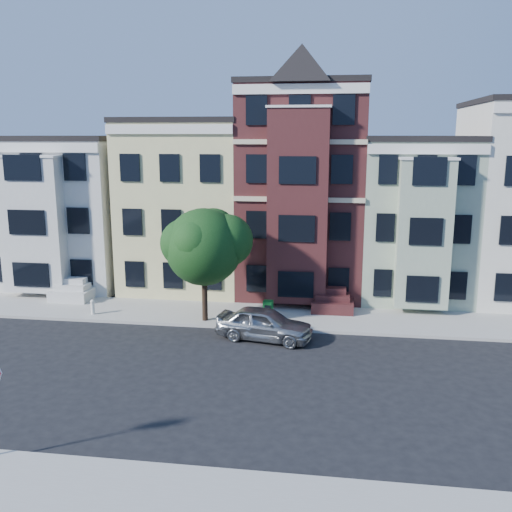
% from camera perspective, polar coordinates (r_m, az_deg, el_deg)
% --- Properties ---
extents(ground, '(120.00, 120.00, 0.00)m').
position_cam_1_polar(ground, '(22.36, 2.16, -12.72)').
color(ground, black).
extents(far_sidewalk, '(60.00, 4.00, 0.15)m').
position_cam_1_polar(far_sidewalk, '(29.76, 3.81, -6.17)').
color(far_sidewalk, '#9E9B93').
rests_on(far_sidewalk, ground).
extents(house_white, '(8.00, 9.00, 9.00)m').
position_cam_1_polar(house_white, '(38.98, -17.90, 4.29)').
color(house_white, silver).
rests_on(house_white, ground).
extents(house_yellow, '(7.00, 9.00, 10.00)m').
position_cam_1_polar(house_yellow, '(36.14, -6.43, 5.03)').
color(house_yellow, beige).
rests_on(house_yellow, ground).
extents(house_brown, '(7.00, 9.00, 12.00)m').
position_cam_1_polar(house_brown, '(34.93, 4.79, 6.47)').
color(house_brown, '#411A1A').
rests_on(house_brown, ground).
extents(house_green, '(6.00, 9.00, 9.00)m').
position_cam_1_polar(house_green, '(35.32, 15.35, 3.70)').
color(house_green, '#97A78C').
rests_on(house_green, ground).
extents(street_tree, '(7.80, 7.80, 7.04)m').
position_cam_1_polar(street_tree, '(28.29, -5.24, 0.39)').
color(street_tree, '#1E4C1B').
rests_on(street_tree, far_sidewalk).
extents(parked_car, '(4.75, 2.63, 1.53)m').
position_cam_1_polar(parked_car, '(26.65, 0.84, -6.79)').
color(parked_car, '#94979D').
rests_on(parked_car, ground).
extents(newspaper_box, '(0.50, 0.46, 1.01)m').
position_cam_1_polar(newspaper_box, '(28.98, 1.21, -5.45)').
color(newspaper_box, '#116225').
rests_on(newspaper_box, far_sidewalk).
extents(fire_hydrant, '(0.27, 0.27, 0.63)m').
position_cam_1_polar(fire_hydrant, '(31.11, -16.01, -5.06)').
color(fire_hydrant, silver).
rests_on(fire_hydrant, far_sidewalk).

